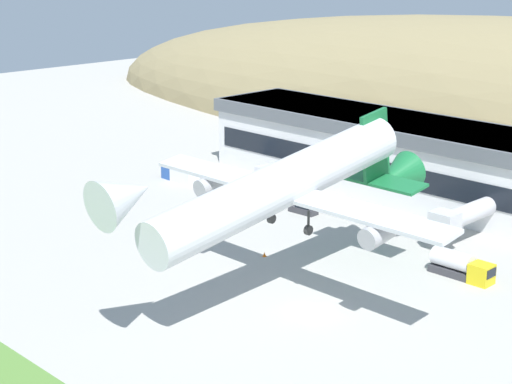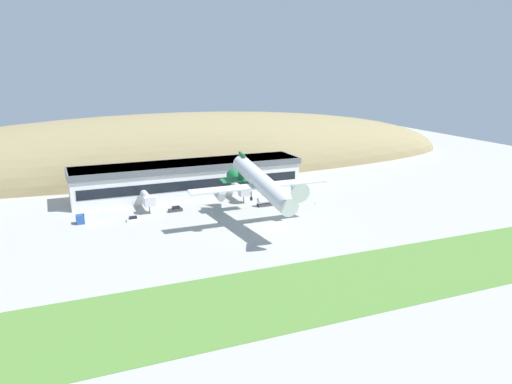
{
  "view_description": "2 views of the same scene",
  "coord_description": "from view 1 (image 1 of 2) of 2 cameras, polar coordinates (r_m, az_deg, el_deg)",
  "views": [
    {
      "loc": [
        56.3,
        -63.57,
        38.24
      ],
      "look_at": [
        -6.05,
        -2.41,
        12.75
      ],
      "focal_mm": 60.0,
      "sensor_mm": 36.0,
      "label": 1
    },
    {
      "loc": [
        -59.49,
        -125.37,
        46.05
      ],
      "look_at": [
        -8.0,
        -2.04,
        11.33
      ],
      "focal_mm": 35.0,
      "sensor_mm": 36.0,
      "label": 2
    }
  ],
  "objects": [
    {
      "name": "service_car_1",
      "position": [
        132.1,
        -2.77,
        -0.31
      ],
      "size": [
        4.13,
        1.67,
        1.42
      ],
      "color": "silver",
      "rests_on": "ground_plane"
    },
    {
      "name": "fuel_truck",
      "position": [
        142.99,
        -5.04,
        1.33
      ],
      "size": [
        7.38,
        2.59,
        3.21
      ],
      "color": "#264C99",
      "rests_on": "ground_plane"
    },
    {
      "name": "box_truck",
      "position": [
        104.46,
        13.49,
        -4.82
      ],
      "size": [
        7.94,
        2.4,
        3.12
      ],
      "color": "gold",
      "rests_on": "ground_plane"
    },
    {
      "name": "service_car_0",
      "position": [
        125.85,
        3.19,
        -1.12
      ],
      "size": [
        4.51,
        1.96,
        1.62
      ],
      "color": "#333338",
      "rests_on": "ground_plane"
    },
    {
      "name": "jetway_0",
      "position": [
        133.29,
        1.95,
        1.37
      ],
      "size": [
        3.38,
        11.66,
        5.43
      ],
      "color": "silver",
      "rests_on": "ground_plane"
    },
    {
      "name": "ground_plane",
      "position": [
        93.13,
        3.71,
        -8.01
      ],
      "size": [
        368.38,
        368.38,
        0.0
      ],
      "primitive_type": "plane",
      "color": "#ADAAA3"
    },
    {
      "name": "cargo_airplane",
      "position": [
        92.67,
        1.97,
        0.4
      ],
      "size": [
        41.69,
        47.56,
        12.25
      ],
      "color": "silver"
    },
    {
      "name": "traffic_cone_1",
      "position": [
        108.7,
        0.56,
        -4.17
      ],
      "size": [
        0.52,
        0.52,
        0.58
      ],
      "color": "orange",
      "rests_on": "ground_plane"
    },
    {
      "name": "terminal_building",
      "position": [
        132.73,
        11.71,
        2.19
      ],
      "size": [
        81.71,
        16.32,
        11.86
      ],
      "color": "silver",
      "rests_on": "ground_plane"
    },
    {
      "name": "jetway_1",
      "position": [
        114.51,
        13.5,
        -1.6
      ],
      "size": [
        3.38,
        11.87,
        5.43
      ],
      "color": "silver",
      "rests_on": "ground_plane"
    }
  ]
}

